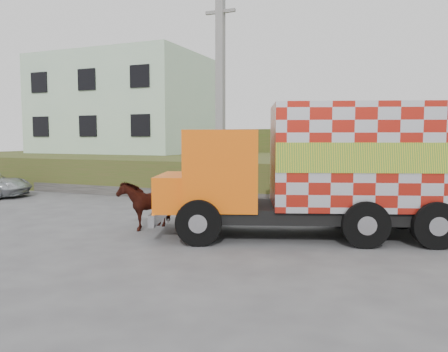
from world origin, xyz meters
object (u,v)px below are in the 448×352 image
at_px(utility_pole, 220,95).
at_px(cow, 147,204).
at_px(pedestrian, 288,137).
at_px(cargo_truck, 322,169).

height_order(utility_pole, cow, utility_pole).
distance_m(cow, pedestrian, 7.46).
height_order(cargo_truck, pedestrian, pedestrian).
bearing_deg(cargo_truck, utility_pole, 114.99).
bearing_deg(utility_pole, cow, -87.95).
distance_m(cargo_truck, cow, 4.74).
bearing_deg(pedestrian, cargo_truck, 98.62).
xyz_separation_m(cow, pedestrian, (2.15, 6.92, 1.79)).
relative_size(utility_pole, cow, 5.18).
relative_size(cow, pedestrian, 0.82).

